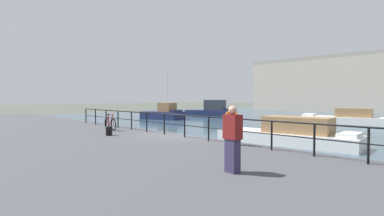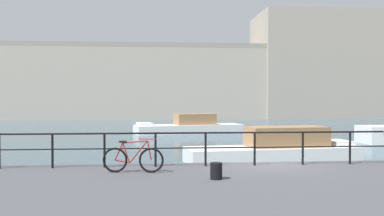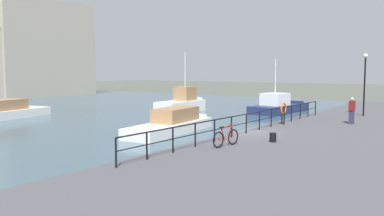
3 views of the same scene
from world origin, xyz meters
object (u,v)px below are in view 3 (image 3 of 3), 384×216
object	(u,v)px
quay_lamp_post	(365,76)
standing_person	(352,110)
parked_bicycle	(226,138)
moored_blue_motorboat	(182,103)
life_ring_stand	(284,109)
mooring_bollard	(273,137)
moored_harbor_tender	(2,112)
moored_green_narrowboat	(173,123)
moored_cabin_cruiser	(278,106)

from	to	relation	value
quay_lamp_post	standing_person	xyz separation A→B (m)	(-5.08, -0.44, -2.10)
parked_bicycle	moored_blue_motorboat	bearing A→B (deg)	49.87
life_ring_stand	quay_lamp_post	bearing A→B (deg)	-20.46
moored_blue_motorboat	quay_lamp_post	bearing A→B (deg)	-98.09
mooring_bollard	standing_person	distance (m)	9.08
standing_person	parked_bicycle	bearing A→B (deg)	82.83
standing_person	quay_lamp_post	bearing A→B (deg)	-79.54
life_ring_stand	parked_bicycle	bearing A→B (deg)	-174.14
life_ring_stand	moored_blue_motorboat	bearing A→B (deg)	57.86
parked_bicycle	moored_harbor_tender	bearing A→B (deg)	89.48
mooring_bollard	quay_lamp_post	xyz separation A→B (m)	(14.04, -0.85, 2.75)
moored_harbor_tender	mooring_bollard	size ratio (longest dim) A/B	22.38
quay_lamp_post	standing_person	bearing A→B (deg)	-175.10
moored_blue_motorboat	parked_bicycle	xyz separation A→B (m)	(-18.21, -16.53, 0.46)
moored_harbor_tender	life_ring_stand	world-z (taller)	life_ring_stand
parked_bicycle	quay_lamp_post	distance (m)	16.61
quay_lamp_post	standing_person	world-z (taller)	quay_lamp_post
life_ring_stand	standing_person	world-z (taller)	standing_person
moored_green_narrowboat	life_ring_stand	distance (m)	7.90
moored_green_narrowboat	moored_cabin_cruiser	bearing A→B (deg)	-9.24
moored_cabin_cruiser	moored_harbor_tender	distance (m)	26.91
moored_harbor_tender	quay_lamp_post	world-z (taller)	quay_lamp_post
standing_person	moored_blue_motorboat	bearing A→B (deg)	-14.62
standing_person	moored_harbor_tender	bearing A→B (deg)	20.18
moored_blue_motorboat	parked_bicycle	world-z (taller)	moored_blue_motorboat
parked_bicycle	quay_lamp_post	size ratio (longest dim) A/B	0.38
moored_green_narrowboat	life_ring_stand	xyz separation A→B (m)	(1.68, -7.61, 1.31)
moored_harbor_tender	standing_person	size ratio (longest dim) A/B	5.83
quay_lamp_post	moored_blue_motorboat	bearing A→B (deg)	84.07
moored_green_narrowboat	quay_lamp_post	world-z (taller)	quay_lamp_post
mooring_bollard	life_ring_stand	size ratio (longest dim) A/B	0.31
life_ring_stand	standing_person	distance (m)	4.42
moored_green_narrowboat	mooring_bollard	distance (m)	10.69
moored_green_narrowboat	standing_person	world-z (taller)	standing_person
moored_blue_motorboat	standing_person	world-z (taller)	moored_blue_motorboat
moored_harbor_tender	life_ring_stand	bearing A→B (deg)	87.13
moored_green_narrowboat	moored_cabin_cruiser	xyz separation A→B (m)	(17.00, -0.45, 0.06)
moored_blue_motorboat	quay_lamp_post	world-z (taller)	moored_blue_motorboat
moored_harbor_tender	quay_lamp_post	distance (m)	31.02
moored_cabin_cruiser	standing_person	distance (m)	16.38
mooring_bollard	quay_lamp_post	distance (m)	14.33
moored_blue_motorboat	standing_person	bearing A→B (deg)	-112.36
moored_cabin_cruiser	quay_lamp_post	bearing A→B (deg)	-120.83
moored_harbor_tender	parked_bicycle	world-z (taller)	parked_bicycle
moored_harbor_tender	moored_blue_motorboat	xyz separation A→B (m)	(14.47, -9.55, 0.30)
moored_blue_motorboat	parked_bicycle	size ratio (longest dim) A/B	3.58
moored_harbor_tender	moored_cabin_cruiser	bearing A→B (deg)	124.57
moored_cabin_cruiser	mooring_bollard	distance (m)	23.36
moored_blue_motorboat	mooring_bollard	xyz separation A→B (m)	(-15.97, -17.78, 0.29)
moored_blue_motorboat	life_ring_stand	size ratio (longest dim) A/B	4.51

